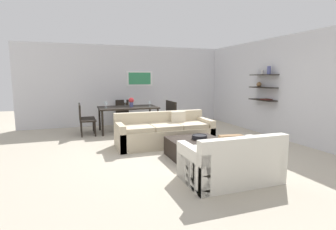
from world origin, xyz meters
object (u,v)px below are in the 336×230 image
(loveseat_white, at_px, (231,163))
(dining_chair_left_far, at_px, (84,116))
(coffee_table, at_px, (196,149))
(wine_glass_left_far, at_px, (105,103))
(dining_chair_right_far, at_px, (165,112))
(dining_chair_right_near, at_px, (170,114))
(sofa_beige, at_px, (164,133))
(decorative_bowl, at_px, (199,137))
(centerpiece_vase, at_px, (131,102))
(wine_glass_head, at_px, (125,101))
(wine_glass_right_near, at_px, (150,103))
(dining_table, at_px, (128,109))
(wine_glass_left_near, at_px, (106,104))
(dining_chair_head, at_px, (123,111))
(dining_chair_left_near, at_px, (84,118))

(loveseat_white, bearing_deg, dining_chair_left_far, 113.71)
(coffee_table, relative_size, wine_glass_left_far, 5.80)
(dining_chair_right_far, bearing_deg, dining_chair_right_near, -90.00)
(sofa_beige, relative_size, decorative_bowl, 7.22)
(centerpiece_vase, bearing_deg, loveseat_white, -81.34)
(wine_glass_head, bearing_deg, sofa_beige, -77.96)
(wine_glass_head, xyz_separation_m, wine_glass_left_far, (-0.65, -0.31, -0.00))
(wine_glass_right_near, bearing_deg, dining_table, 169.41)
(dining_table, relative_size, wine_glass_left_near, 10.31)
(sofa_beige, distance_m, decorative_bowl, 1.24)
(wine_glass_left_far, bearing_deg, wine_glass_left_near, -90.00)
(coffee_table, bearing_deg, dining_chair_right_near, 80.11)
(dining_chair_right_near, xyz_separation_m, wine_glass_head, (-1.27, 0.66, 0.37))
(decorative_bowl, relative_size, dining_chair_head, 0.36)
(wine_glass_left_far, relative_size, centerpiece_vase, 0.64)
(dining_chair_head, relative_size, wine_glass_left_near, 5.23)
(dining_chair_head, relative_size, centerpiece_vase, 3.14)
(dining_chair_right_near, relative_size, centerpiece_vase, 3.14)
(wine_glass_head, relative_size, centerpiece_vase, 0.64)
(sofa_beige, distance_m, wine_glass_left_near, 2.21)
(wine_glass_head, relative_size, wine_glass_left_near, 1.06)
(loveseat_white, xyz_separation_m, dining_chair_left_near, (-2.04, 4.19, 0.21))
(loveseat_white, relative_size, decorative_bowl, 4.59)
(loveseat_white, bearing_deg, wine_glass_left_far, 107.32)
(sofa_beige, relative_size, wine_glass_right_near, 14.17)
(dining_chair_right_far, bearing_deg, sofa_beige, -109.81)
(dining_table, relative_size, dining_chair_left_far, 1.97)
(dining_chair_head, distance_m, wine_glass_left_near, 1.27)
(dining_chair_right_far, relative_size, centerpiece_vase, 3.14)
(wine_glass_head, distance_m, wine_glass_left_near, 0.86)
(dining_chair_left_far, bearing_deg, wine_glass_left_near, -29.00)
(wine_glass_left_far, bearing_deg, dining_chair_head, 50.00)
(sofa_beige, xyz_separation_m, coffee_table, (0.27, -1.20, -0.10))
(sofa_beige, height_order, dining_chair_head, dining_chair_head)
(wine_glass_head, xyz_separation_m, centerpiece_vase, (0.10, -0.48, 0.03))
(dining_chair_head, distance_m, dining_chair_right_far, 1.44)
(dining_table, bearing_deg, sofa_beige, -75.35)
(dining_chair_left_far, relative_size, wine_glass_head, 4.93)
(loveseat_white, xyz_separation_m, dining_chair_right_far, (0.51, 4.63, 0.21))
(wine_glass_right_near, bearing_deg, centerpiece_vase, 172.10)
(sofa_beige, relative_size, dining_chair_left_far, 2.61)
(dining_chair_head, height_order, dining_chair_right_far, same)
(sofa_beige, distance_m, dining_chair_right_far, 2.29)
(centerpiece_vase, bearing_deg, wine_glass_left_far, 167.43)
(coffee_table, xyz_separation_m, centerpiece_vase, (-0.67, 3.07, 0.72))
(wine_glass_left_far, bearing_deg, wine_glass_right_near, -10.59)
(wine_glass_head, bearing_deg, dining_table, -90.00)
(decorative_bowl, distance_m, dining_chair_head, 4.10)
(loveseat_white, height_order, wine_glass_right_near, wine_glass_right_near)
(dining_chair_left_near, height_order, wine_glass_left_near, wine_glass_left_near)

